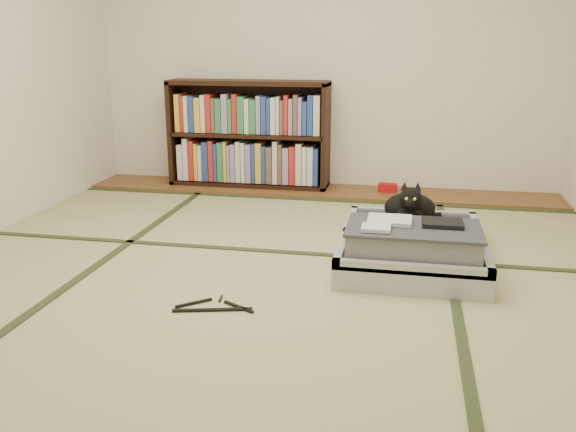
# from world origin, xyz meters

# --- Properties ---
(floor) EXTENTS (4.50, 4.50, 0.00)m
(floor) POSITION_xyz_m (0.00, 0.00, 0.00)
(floor) COLOR tan
(floor) RESTS_ON ground
(wood_strip) EXTENTS (4.00, 0.50, 0.02)m
(wood_strip) POSITION_xyz_m (0.00, 2.00, 0.01)
(wood_strip) COLOR brown
(wood_strip) RESTS_ON ground
(red_item) EXTENTS (0.16, 0.11, 0.07)m
(red_item) POSITION_xyz_m (0.58, 2.03, 0.06)
(red_item) COLOR #AF0E0F
(red_item) RESTS_ON wood_strip
(tatami_borders) EXTENTS (4.00, 4.50, 0.01)m
(tatami_borders) POSITION_xyz_m (0.00, 0.49, 0.00)
(tatami_borders) COLOR #2D381E
(tatami_borders) RESTS_ON ground
(bookcase) EXTENTS (1.39, 0.32, 0.92)m
(bookcase) POSITION_xyz_m (-0.64, 2.07, 0.45)
(bookcase) COLOR black
(bookcase) RESTS_ON wood_strip
(suitcase) EXTENTS (0.81, 1.08, 0.32)m
(suitcase) POSITION_xyz_m (0.78, 0.35, 0.11)
(suitcase) COLOR #B1B1B6
(suitcase) RESTS_ON floor
(cat) EXTENTS (0.36, 0.36, 0.29)m
(cat) POSITION_xyz_m (0.76, 0.64, 0.26)
(cat) COLOR black
(cat) RESTS_ON suitcase
(cable_coil) EXTENTS (0.11, 0.11, 0.03)m
(cable_coil) POSITION_xyz_m (0.94, 0.66, 0.17)
(cable_coil) COLOR white
(cable_coil) RESTS_ON suitcase
(hanger) EXTENTS (0.39, 0.22, 0.01)m
(hanger) POSITION_xyz_m (-0.15, -0.46, 0.01)
(hanger) COLOR black
(hanger) RESTS_ON floor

